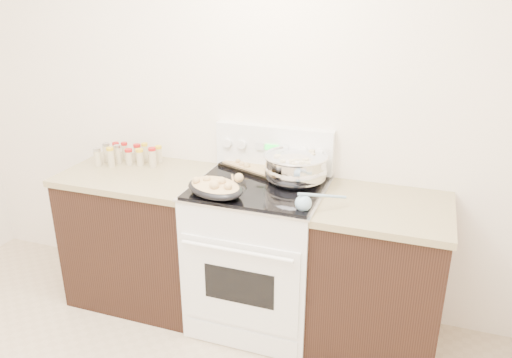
% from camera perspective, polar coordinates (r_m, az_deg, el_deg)
% --- Properties ---
extents(room_shell, '(4.10, 3.60, 2.75)m').
position_cam_1_polar(room_shell, '(1.73, -27.25, 7.41)').
color(room_shell, white).
rests_on(room_shell, ground).
extents(counter_left, '(0.93, 0.67, 0.92)m').
position_cam_1_polar(counter_left, '(3.49, -12.73, -6.25)').
color(counter_left, black).
rests_on(counter_left, ground).
extents(counter_right, '(0.73, 0.67, 0.92)m').
position_cam_1_polar(counter_right, '(3.04, 13.73, -10.78)').
color(counter_right, black).
rests_on(counter_right, ground).
extents(kitchen_range, '(0.78, 0.73, 1.22)m').
position_cam_1_polar(kitchen_range, '(3.14, 0.33, -8.34)').
color(kitchen_range, white).
rests_on(kitchen_range, ground).
extents(mixing_bowl, '(0.43, 0.43, 0.23)m').
position_cam_1_polar(mixing_bowl, '(2.96, 4.57, 1.24)').
color(mixing_bowl, silver).
rests_on(mixing_bowl, kitchen_range).
extents(roasting_pan, '(0.44, 0.39, 0.11)m').
position_cam_1_polar(roasting_pan, '(2.79, -4.65, -0.91)').
color(roasting_pan, black).
rests_on(roasting_pan, kitchen_range).
extents(baking_sheet, '(0.52, 0.45, 0.06)m').
position_cam_1_polar(baking_sheet, '(3.21, 0.27, 1.62)').
color(baking_sheet, black).
rests_on(baking_sheet, kitchen_range).
extents(wooden_spoon, '(0.13, 0.26, 0.04)m').
position_cam_1_polar(wooden_spoon, '(2.90, -3.56, -0.85)').
color(wooden_spoon, tan).
rests_on(wooden_spoon, kitchen_range).
extents(blue_ladle, '(0.25, 0.21, 0.11)m').
position_cam_1_polar(blue_ladle, '(2.63, 5.64, -2.69)').
color(blue_ladle, '#82A6C2').
rests_on(blue_ladle, kitchen_range).
extents(spice_jars, '(0.41, 0.24, 0.13)m').
position_cam_1_polar(spice_jars, '(3.46, -14.44, 2.75)').
color(spice_jars, '#BFB28C').
rests_on(spice_jars, counter_left).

